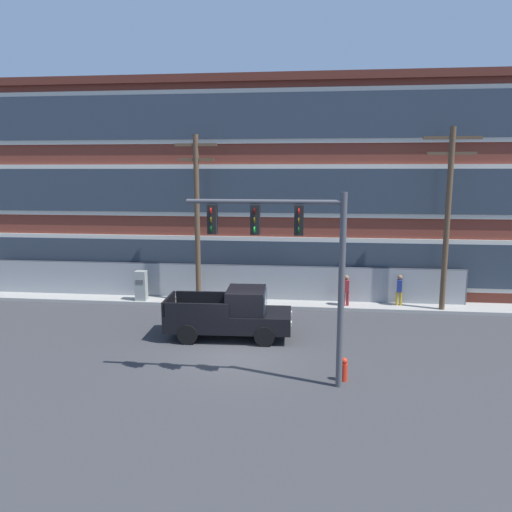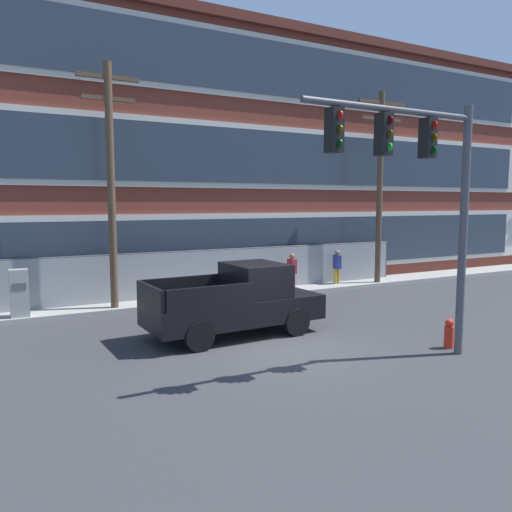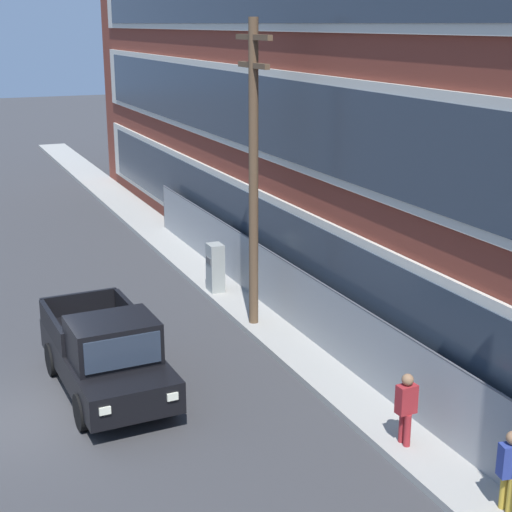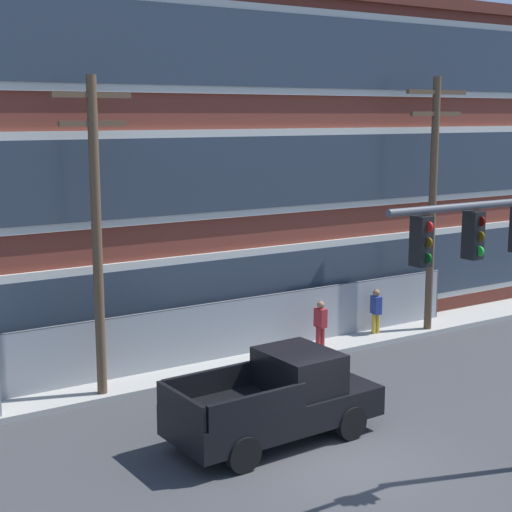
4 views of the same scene
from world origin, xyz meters
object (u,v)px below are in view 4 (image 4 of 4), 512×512
object	(u,v)px
pedestrian_near_cabinet	(320,323)
utility_pole_midblock	(433,194)
utility_pole_near_corner	(96,227)
traffic_signal_mast	(511,272)
pickup_truck_black	(279,400)
pedestrian_by_fence	(376,310)

from	to	relation	value
pedestrian_near_cabinet	utility_pole_midblock	bearing A→B (deg)	-1.99
pedestrian_near_cabinet	utility_pole_near_corner	bearing A→B (deg)	-179.05
traffic_signal_mast	pickup_truck_black	size ratio (longest dim) A/B	1.19
pickup_truck_black	pedestrian_near_cabinet	size ratio (longest dim) A/B	3.05
utility_pole_near_corner	pedestrian_by_fence	distance (m)	10.62
pedestrian_by_fence	pedestrian_near_cabinet	bearing A→B (deg)	-172.44
utility_pole_near_corner	pedestrian_by_fence	bearing A→B (deg)	2.69
traffic_signal_mast	utility_pole_near_corner	bearing A→B (deg)	119.26
utility_pole_near_corner	pedestrian_near_cabinet	bearing A→B (deg)	0.95
utility_pole_midblock	utility_pole_near_corner	bearing A→B (deg)	179.83
pedestrian_near_cabinet	pedestrian_by_fence	world-z (taller)	same
pickup_truck_black	utility_pole_midblock	distance (m)	11.23
utility_pole_near_corner	pedestrian_near_cabinet	size ratio (longest dim) A/B	5.00
traffic_signal_mast	pickup_truck_black	world-z (taller)	traffic_signal_mast
pickup_truck_black	utility_pole_midblock	xyz separation A→B (m)	(9.44, 4.69, 3.88)
pickup_truck_black	traffic_signal_mast	bearing A→B (deg)	-58.87
utility_pole_midblock	pedestrian_near_cabinet	distance (m)	5.96
utility_pole_near_corner	traffic_signal_mast	bearing A→B (deg)	-60.74
traffic_signal_mast	pedestrian_by_fence	bearing A→B (deg)	62.52
pickup_truck_black	pedestrian_near_cabinet	xyz separation A→B (m)	(4.89, 4.85, 0.02)
pickup_truck_black	pedestrian_near_cabinet	world-z (taller)	pickup_truck_black
utility_pole_midblock	pedestrian_near_cabinet	world-z (taller)	utility_pole_midblock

